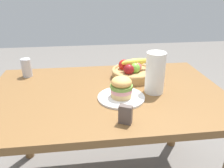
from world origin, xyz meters
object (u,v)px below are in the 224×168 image
object	(u,v)px
paper_towel_roll	(155,73)
plate	(121,97)
soda_can	(27,68)
fruit_basket	(133,71)
sandwich	(121,87)
napkin_holder	(125,114)

from	to	relation	value
paper_towel_roll	plate	bearing A→B (deg)	-164.02
plate	soda_can	distance (m)	0.71
plate	fruit_basket	size ratio (longest dim) A/B	0.90
plate	paper_towel_roll	size ratio (longest dim) A/B	1.09
soda_can	paper_towel_roll	size ratio (longest dim) A/B	0.53
sandwich	fruit_basket	xyz separation A→B (m)	(0.13, 0.29, -0.02)
sandwich	fruit_basket	size ratio (longest dim) A/B	0.43
sandwich	soda_can	bearing A→B (deg)	145.54
plate	soda_can	bearing A→B (deg)	145.54
sandwich	fruit_basket	world-z (taller)	fruit_basket
napkin_holder	sandwich	bearing A→B (deg)	111.73
sandwich	napkin_holder	world-z (taller)	sandwich
plate	napkin_holder	size ratio (longest dim) A/B	2.91
sandwich	paper_towel_roll	distance (m)	0.22
fruit_basket	napkin_holder	xyz separation A→B (m)	(-0.15, -0.53, -0.00)
napkin_holder	paper_towel_roll	bearing A→B (deg)	79.72
plate	soda_can	world-z (taller)	soda_can
sandwich	paper_towel_roll	size ratio (longest dim) A/B	0.52
plate	paper_towel_roll	world-z (taller)	paper_towel_roll
fruit_basket	paper_towel_roll	world-z (taller)	paper_towel_roll
plate	napkin_holder	xyz separation A→B (m)	(-0.02, -0.24, 0.04)
plate	fruit_basket	world-z (taller)	fruit_basket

